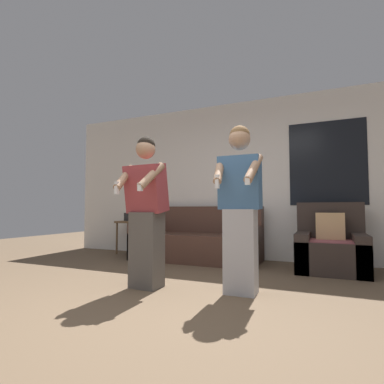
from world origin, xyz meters
name	(u,v)px	position (x,y,z in m)	size (l,w,h in m)	color
ground_plane	(153,314)	(0.00, 0.00, 0.00)	(14.00, 14.00, 0.00)	brown
wall_back	(243,179)	(0.02, 2.94, 1.35)	(6.95, 0.07, 2.70)	silver
couch	(197,241)	(-0.66, 2.47, 0.30)	(2.07, 0.88, 0.88)	#472D23
armchair	(331,248)	(1.35, 2.37, 0.31)	(0.87, 0.81, 0.93)	#332823
side_table	(132,226)	(-2.06, 2.66, 0.52)	(0.54, 0.43, 0.77)	brown
person_left	(146,211)	(-0.49, 0.65, 0.82)	(0.49, 0.50, 1.63)	#56514C
person_right	(240,206)	(0.50, 0.84, 0.86)	(0.48, 0.46, 1.69)	#B2B2B7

